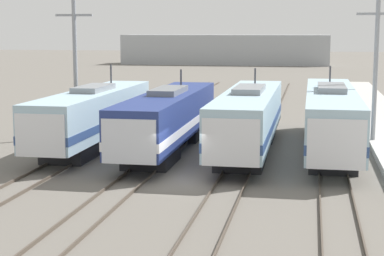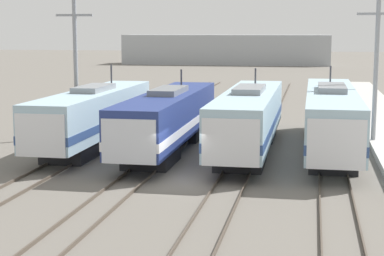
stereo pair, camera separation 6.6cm
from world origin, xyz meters
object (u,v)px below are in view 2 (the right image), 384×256
object	(u,v)px
locomotive_center_right	(248,119)
catenary_tower_right	(376,68)
locomotive_far_right	(331,118)
catenary_tower_left	(76,65)
locomotive_center_left	(167,119)
locomotive_far_left	(92,116)

from	to	relation	value
locomotive_center_right	catenary_tower_right	xyz separation A→B (m)	(7.72, 3.80, 2.99)
locomotive_center_right	locomotive_far_right	world-z (taller)	locomotive_far_right
catenary_tower_right	catenary_tower_left	bearing A→B (deg)	180.00
locomotive_center_left	locomotive_far_right	xyz separation A→B (m)	(9.90, 1.53, 0.10)
locomotive_center_left	locomotive_far_left	bearing A→B (deg)	177.40
locomotive_center_right	locomotive_far_right	xyz separation A→B (m)	(4.95, 1.09, 0.04)
locomotive_center_right	catenary_tower_left	xyz separation A→B (m)	(-12.40, 3.80, 2.99)
locomotive_center_left	locomotive_center_right	size ratio (longest dim) A/B	0.98
catenary_tower_right	locomotive_far_left	bearing A→B (deg)	-167.15
locomotive_center_left	catenary_tower_left	bearing A→B (deg)	150.33
locomotive_far_left	locomotive_center_right	bearing A→B (deg)	1.27
locomotive_far_left	catenary_tower_left	bearing A→B (deg)	121.88
catenary_tower_right	locomotive_center_left	bearing A→B (deg)	-161.48
catenary_tower_left	catenary_tower_right	world-z (taller)	same
locomotive_far_left	catenary_tower_left	world-z (taller)	catenary_tower_left
locomotive_center_right	catenary_tower_right	bearing A→B (deg)	26.21
locomotive_center_left	catenary_tower_left	world-z (taller)	catenary_tower_left
locomotive_center_left	catenary_tower_right	world-z (taller)	catenary_tower_right
locomotive_far_left	locomotive_far_right	bearing A→B (deg)	5.03
locomotive_far_left	catenary_tower_right	size ratio (longest dim) A/B	1.75
locomotive_center_right	locomotive_far_right	bearing A→B (deg)	12.38
catenary_tower_right	locomotive_far_right	bearing A→B (deg)	-135.58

